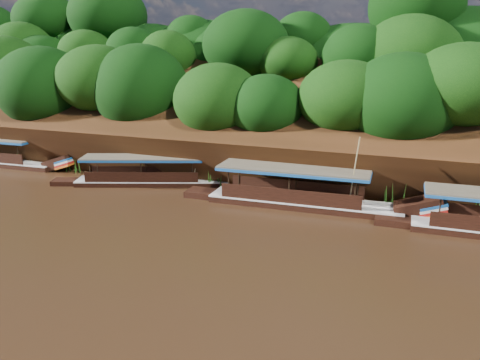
% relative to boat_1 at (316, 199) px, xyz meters
% --- Properties ---
extents(ground, '(160.00, 160.00, 0.00)m').
position_rel_boat_1_xyz_m(ground, '(-1.54, -7.49, -0.59)').
color(ground, black).
rests_on(ground, ground).
extents(riverbank, '(120.00, 30.06, 19.40)m').
position_rel_boat_1_xyz_m(riverbank, '(-1.55, 15.24, 1.30)').
color(riverbank, black).
rests_on(riverbank, ground).
extents(boat_1, '(15.19, 3.17, 5.59)m').
position_rel_boat_1_xyz_m(boat_1, '(0.00, 0.00, 0.00)').
color(boat_1, black).
rests_on(boat_1, ground).
extents(boat_2, '(13.78, 6.72, 4.67)m').
position_rel_boat_1_xyz_m(boat_2, '(-12.32, 1.25, -0.09)').
color(boat_2, black).
rests_on(boat_2, ground).
extents(boat_3, '(14.12, 3.11, 2.98)m').
position_rel_boat_1_xyz_m(boat_3, '(-28.82, 1.55, -0.02)').
color(boat_3, black).
rests_on(boat_3, ground).
extents(reeds, '(47.89, 2.29, 2.01)m').
position_rel_boat_1_xyz_m(reeds, '(-5.09, 2.04, 0.30)').
color(reeds, '#2B6419').
rests_on(reeds, ground).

